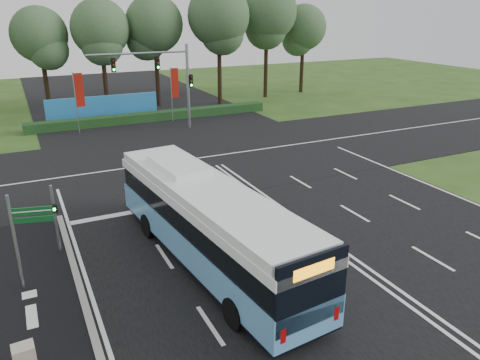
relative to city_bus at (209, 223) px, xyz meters
name	(u,v)px	position (x,y,z in m)	size (l,w,h in m)	color
ground	(299,227)	(5.10, 1.32, -1.81)	(120.00, 120.00, 0.00)	#2B4918
road_main	(299,226)	(5.10, 1.32, -1.79)	(20.00, 120.00, 0.04)	black
road_cross	(205,157)	(5.10, 13.32, -1.79)	(120.00, 14.00, 0.05)	black
bike_path	(9,341)	(-7.40, -1.68, -1.78)	(5.00, 18.00, 0.06)	black
kerb_strip	(89,320)	(-5.00, -1.68, -1.75)	(0.25, 18.00, 0.12)	gray
city_bus	(209,223)	(0.00, 0.00, 0.00)	(3.87, 12.75, 3.60)	#5694C7
pedestrian_signal	(55,217)	(-5.34, 3.65, -0.16)	(0.25, 0.40, 3.02)	gray
street_sign	(23,230)	(-6.54, 1.24, 0.56)	(1.42, 0.42, 3.73)	gray
utility_cabinet	(25,360)	(-6.96, -3.40, -1.32)	(0.59, 0.49, 0.98)	#B0A68E
banner_flag_left	(78,94)	(-1.47, 23.81, 1.44)	(0.74, 0.08, 5.02)	gray
banner_flag_mid	(174,86)	(6.83, 24.80, 1.34)	(0.72, 0.10, 4.86)	gray
traffic_light_gantry	(167,74)	(5.31, 21.82, 2.85)	(8.41, 0.28, 7.00)	gray
hedge	(154,116)	(5.10, 25.82, -1.41)	(22.00, 1.20, 0.80)	#143919
blue_hoarding	(103,108)	(1.10, 28.32, -0.71)	(10.00, 0.30, 2.20)	#2276BC
eucalyptus_row	(135,22)	(5.60, 32.44, 6.61)	(46.68, 9.39, 12.65)	black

